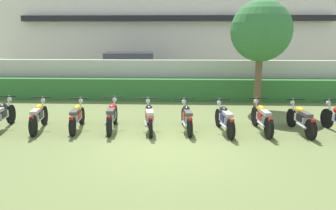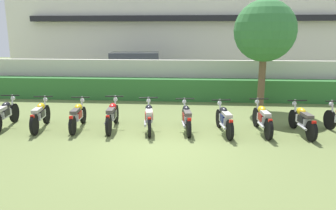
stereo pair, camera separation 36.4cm
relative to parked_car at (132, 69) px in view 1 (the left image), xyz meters
The scene contains 15 objects.
ground 10.42m from the parked_car, 76.63° to the right, with size 60.00×60.00×0.00m, color olive.
building 7.22m from the parked_car, 68.95° to the left, with size 23.66×6.50×7.33m.
compound_wall 4.03m from the parked_car, 53.46° to the right, with size 22.48×0.30×1.75m, color beige.
hedge_row 4.64m from the parked_car, 58.64° to the right, with size 17.98×0.70×0.97m, color #337033.
parked_car is the anchor object (origin of this frame).
tree_near_inspector 8.13m from the parked_car, 41.31° to the right, with size 2.39×2.39×4.25m.
motorcycle_in_row_0 9.14m from the parked_car, 107.74° to the right, with size 0.60×1.97×0.98m.
motorcycle_in_row_1 8.88m from the parked_car, 100.45° to the right, with size 0.60×1.86×0.97m.
motorcycle_in_row_2 8.65m from the parked_car, 92.88° to the right, with size 0.60×1.84×0.94m.
motorcycle_in_row_3 8.60m from the parked_car, 85.59° to the right, with size 0.60×1.97×0.97m.
motorcycle_in_row_4 8.84m from the parked_car, 78.02° to the right, with size 0.60×1.90×0.96m.
motorcycle_in_row_5 9.10m from the parked_car, 70.81° to the right, with size 0.60×1.82×0.94m.
motorcycle_in_row_6 9.67m from the parked_car, 64.68° to the right, with size 0.60×1.84×0.95m.
motorcycle_in_row_7 10.10m from the parked_car, 58.41° to the right, with size 0.60×1.95×0.97m.
motorcycle_in_row_8 10.80m from the parked_car, 53.34° to the right, with size 0.60×1.88×0.95m.
Camera 1 is at (0.42, -8.11, 2.99)m, focal length 34.47 mm.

